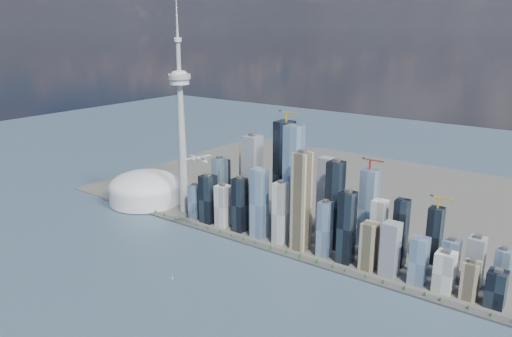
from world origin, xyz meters
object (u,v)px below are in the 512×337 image
Objects in this scene: airplane at (199,159)px; sailboat_west at (173,277)px; dome_stadium at (145,189)px; needle_tower at (181,124)px.

airplane is 246.15m from sailboat_west.
sailboat_west is (378.59, -270.60, -36.04)m from dome_stadium.
needle_tower reaches higher than sailboat_west.
needle_tower is 249.25m from airplane.
needle_tower is at bearing 159.08° from airplane.
airplane is 6.52× the size of sailboat_west.
needle_tower is 241.40m from dome_stadium.
needle_tower is 7.97× the size of airplane.
dome_stadium reaches higher than sailboat_west.
airplane is at bearing -22.69° from dome_stadium.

